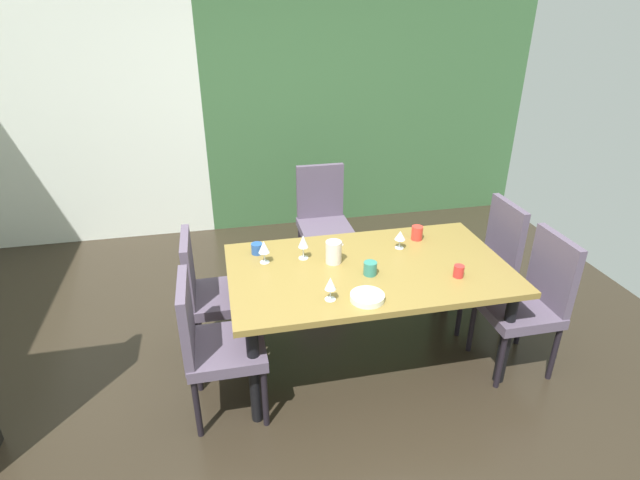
# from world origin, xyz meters

# --- Properties ---
(ground_plane) EXTENTS (5.88, 5.33, 0.02)m
(ground_plane) POSITION_xyz_m (0.00, 0.00, -0.01)
(ground_plane) COLOR #2B2319
(back_panel_interior) EXTENTS (2.43, 0.10, 2.72)m
(back_panel_interior) POSITION_xyz_m (-1.72, 2.62, 1.36)
(back_panel_interior) COLOR silver
(back_panel_interior) RESTS_ON ground_plane
(garden_window_panel) EXTENTS (3.45, 0.10, 2.72)m
(garden_window_panel) POSITION_xyz_m (1.21, 2.62, 1.36)
(garden_window_panel) COLOR #385E36
(garden_window_panel) RESTS_ON ground_plane
(dining_table) EXTENTS (1.78, 1.03, 0.72)m
(dining_table) POSITION_xyz_m (0.47, 0.19, 0.64)
(dining_table) COLOR olive
(dining_table) RESTS_ON ground_plane
(chair_left_near) EXTENTS (0.45, 0.44, 0.91)m
(chair_left_near) POSITION_xyz_m (-0.55, -0.09, 0.51)
(chair_left_near) COLOR #54475A
(chair_left_near) RESTS_ON ground_plane
(chair_left_far) EXTENTS (0.45, 0.44, 0.91)m
(chair_left_far) POSITION_xyz_m (-0.55, 0.47, 0.51)
(chair_left_far) COLOR #54475A
(chair_left_far) RESTS_ON ground_plane
(chair_right_near) EXTENTS (0.44, 0.44, 0.95)m
(chair_right_near) POSITION_xyz_m (1.48, -0.09, 0.53)
(chair_right_near) COLOR #54475A
(chair_right_near) RESTS_ON ground_plane
(chair_head_far) EXTENTS (0.44, 0.45, 0.96)m
(chair_head_far) POSITION_xyz_m (0.45, 1.48, 0.53)
(chair_head_far) COLOR #54475A
(chair_head_far) RESTS_ON ground_plane
(chair_right_far) EXTENTS (0.44, 0.44, 0.95)m
(chair_right_far) POSITION_xyz_m (1.48, 0.47, 0.52)
(chair_right_far) COLOR #54475A
(chair_right_far) RESTS_ON ground_plane
(wine_glass_south) EXTENTS (0.07, 0.07, 0.13)m
(wine_glass_south) POSITION_xyz_m (0.75, 0.40, 0.81)
(wine_glass_south) COLOR silver
(wine_glass_south) RESTS_ON dining_table
(wine_glass_near_window) EXTENTS (0.07, 0.07, 0.15)m
(wine_glass_near_window) POSITION_xyz_m (-0.18, 0.39, 0.83)
(wine_glass_near_window) COLOR silver
(wine_glass_near_window) RESTS_ON dining_table
(wine_glass_front) EXTENTS (0.07, 0.07, 0.14)m
(wine_glass_front) POSITION_xyz_m (0.14, -0.13, 0.82)
(wine_glass_front) COLOR silver
(wine_glass_front) RESTS_ON dining_table
(wine_glass_center) EXTENTS (0.07, 0.07, 0.17)m
(wine_glass_center) POSITION_xyz_m (0.08, 0.39, 0.84)
(wine_glass_center) COLOR silver
(wine_glass_center) RESTS_ON dining_table
(serving_bowl_rear) EXTENTS (0.20, 0.20, 0.04)m
(serving_bowl_rear) POSITION_xyz_m (0.34, -0.18, 0.74)
(serving_bowl_rear) COLOR silver
(serving_bowl_rear) RESTS_ON dining_table
(cup_corner) EXTENTS (0.08, 0.08, 0.10)m
(cup_corner) POSITION_xyz_m (0.92, 0.50, 0.77)
(cup_corner) COLOR red
(cup_corner) RESTS_ON dining_table
(cup_near_shelf) EXTENTS (0.06, 0.06, 0.08)m
(cup_near_shelf) POSITION_xyz_m (0.97, -0.05, 0.76)
(cup_near_shelf) COLOR red
(cup_near_shelf) RESTS_ON dining_table
(cup_west) EXTENTS (0.08, 0.08, 0.09)m
(cup_west) POSITION_xyz_m (0.44, 0.10, 0.76)
(cup_west) COLOR #30796B
(cup_west) RESTS_ON dining_table
(cup_north) EXTENTS (0.08, 0.08, 0.07)m
(cup_north) POSITION_xyz_m (-0.21, 0.52, 0.76)
(cup_north) COLOR #254E9A
(cup_north) RESTS_ON dining_table
(pitcher_right) EXTENTS (0.12, 0.10, 0.15)m
(pitcher_right) POSITION_xyz_m (0.26, 0.30, 0.80)
(pitcher_right) COLOR beige
(pitcher_right) RESTS_ON dining_table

